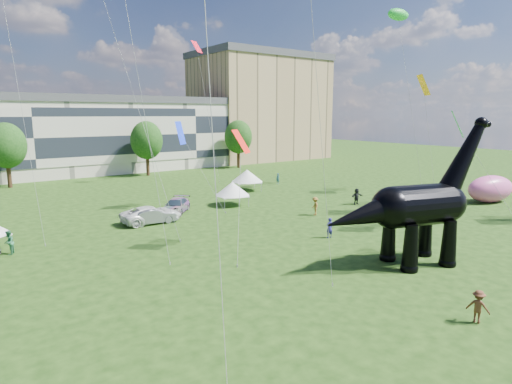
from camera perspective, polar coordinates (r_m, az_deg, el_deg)
ground at (r=25.61m, az=16.20°, el=-13.05°), size 220.00×220.00×0.00m
terrace_row at (r=76.96m, az=-28.14°, el=6.15°), size 78.00×11.00×12.00m
apartment_block at (r=98.62m, az=0.53°, el=10.92°), size 28.00×18.00×22.00m
tree_mid_left at (r=67.54m, az=-30.40°, el=5.79°), size 5.20×5.20×9.44m
tree_mid_right at (r=72.37m, az=-14.40°, el=7.08°), size 5.20×5.20×9.44m
tree_far_right at (r=80.82m, az=-2.38°, el=7.70°), size 5.20×5.20×9.44m
dinosaur_sculpture at (r=30.21m, az=20.29°, el=-2.05°), size 12.39×5.35×10.19m
car_grey at (r=40.60m, az=-13.64°, el=-3.16°), size 4.46×1.76×1.44m
car_white at (r=41.12m, az=-13.80°, el=-2.92°), size 5.64×2.69×1.55m
car_dark at (r=44.60m, az=-10.63°, el=-1.83°), size 4.88×5.11×1.46m
gazebo_near at (r=47.39m, az=-3.18°, el=0.42°), size 4.53×4.53×2.62m
gazebo_far at (r=56.41m, az=-1.21°, el=2.17°), size 5.12×5.12×2.82m
inflatable_pink at (r=55.89m, az=28.79°, el=0.37°), size 6.78×4.48×3.11m
visitors at (r=35.50m, az=-3.98°, el=-4.55°), size 49.75×39.35×1.86m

